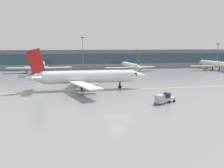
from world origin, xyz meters
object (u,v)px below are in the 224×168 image
object	(u,v)px
baggage_tug	(168,98)
cargo_dolly_lead	(160,99)
gate_airplane_1	(40,66)
apron_light_mast_1	(83,52)
gate_airplane_3	(215,64)
gate_airplane_2	(130,66)
apron_light_mast_2	(217,54)
taxiing_regional_jet	(88,77)

from	to	relation	value
baggage_tug	cargo_dolly_lead	bearing A→B (deg)	180.00
gate_airplane_1	apron_light_mast_1	world-z (taller)	apron_light_mast_1
cargo_dolly_lead	apron_light_mast_1	world-z (taller)	apron_light_mast_1
apron_light_mast_1	gate_airplane_3	bearing A→B (deg)	-13.35
gate_airplane_3	gate_airplane_2	bearing A→B (deg)	86.19
gate_airplane_1	baggage_tug	distance (m)	72.99
gate_airplane_3	apron_light_mast_1	world-z (taller)	apron_light_mast_1
gate_airplane_2	baggage_tug	world-z (taller)	gate_airplane_2
gate_airplane_1	apron_light_mast_1	size ratio (longest dim) A/B	1.90
gate_airplane_3	cargo_dolly_lead	bearing A→B (deg)	137.53
gate_airplane_2	cargo_dolly_lead	world-z (taller)	gate_airplane_2
gate_airplane_1	apron_light_mast_2	distance (m)	92.80
gate_airplane_1	gate_airplane_3	world-z (taller)	gate_airplane_1
gate_airplane_1	apron_light_mast_2	bearing A→B (deg)	-82.42
apron_light_mast_2	gate_airplane_3	bearing A→B (deg)	-125.97
gate_airplane_1	apron_light_mast_2	size ratio (longest dim) A/B	2.36
gate_airplane_1	baggage_tug	size ratio (longest dim) A/B	10.22
taxiing_regional_jet	apron_light_mast_2	xyz separation A→B (m)	(75.02, 57.97, 3.66)
cargo_dolly_lead	apron_light_mast_2	size ratio (longest dim) A/B	0.21
apron_light_mast_2	baggage_tug	bearing A→B (deg)	-127.71
gate_airplane_1	gate_airplane_3	size ratio (longest dim) A/B	1.07
apron_light_mast_1	baggage_tug	bearing A→B (deg)	-80.72
gate_airplane_3	apron_light_mast_1	bearing A→B (deg)	72.97
taxiing_regional_jet	baggage_tug	xyz separation A→B (m)	(15.62, -18.87, -2.50)
gate_airplane_2	apron_light_mast_2	xyz separation A→B (m)	(51.63, 13.20, 4.50)
baggage_tug	apron_light_mast_1	world-z (taller)	apron_light_mast_1
baggage_tug	apron_light_mast_1	size ratio (longest dim) A/B	0.19
apron_light_mast_2	taxiing_regional_jet	bearing A→B (deg)	-142.30
gate_airplane_2	apron_light_mast_2	size ratio (longest dim) A/B	2.02
baggage_tug	cargo_dolly_lead	distance (m)	2.93
baggage_tug	apron_light_mast_1	distance (m)	79.81
gate_airplane_2	taxiing_regional_jet	world-z (taller)	taxiing_regional_jet
gate_airplane_1	gate_airplane_3	xyz separation A→B (m)	(82.34, -1.74, -0.21)
gate_airplane_2	apron_light_mast_1	size ratio (longest dim) A/B	1.63
gate_airplane_3	cargo_dolly_lead	world-z (taller)	gate_airplane_3
gate_airplane_2	apron_light_mast_1	bearing A→B (deg)	49.72
gate_airplane_2	cargo_dolly_lead	size ratio (longest dim) A/B	9.84
gate_airplane_1	apron_light_mast_1	bearing A→B (deg)	-56.05
gate_airplane_3	taxiing_regional_jet	bearing A→B (deg)	120.67
taxiing_regional_jet	apron_light_mast_2	bearing A→B (deg)	36.52
apron_light_mast_1	apron_light_mast_2	size ratio (longest dim) A/B	1.24
baggage_tug	apron_light_mast_2	xyz separation A→B (m)	(59.40, 76.84, 6.16)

